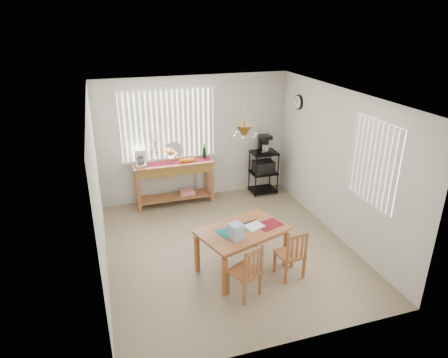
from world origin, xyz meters
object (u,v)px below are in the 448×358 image
object	(u,v)px
wire_cart	(263,168)
chair_right	(291,254)
sideboard	(175,173)
cart_items	(264,144)
dining_table	(242,234)
chair_left	(246,272)

from	to	relation	value
wire_cart	chair_right	distance (m)	3.11
sideboard	cart_items	bearing A→B (deg)	-0.91
dining_table	wire_cart	bearing A→B (deg)	60.91
cart_items	chair_left	bearing A→B (deg)	-116.39
dining_table	chair_right	distance (m)	0.79
wire_cart	cart_items	size ratio (longest dim) A/B	2.43
wire_cart	chair_right	bearing A→B (deg)	-105.00
cart_items	wire_cart	bearing A→B (deg)	-90.00
sideboard	chair_right	xyz separation A→B (m)	(1.16, -3.04, -0.30)
wire_cart	dining_table	distance (m)	2.94
chair_right	sideboard	bearing A→B (deg)	110.88
wire_cart	chair_left	bearing A→B (deg)	-116.47
dining_table	chair_left	xyz separation A→B (m)	(-0.17, -0.65, -0.22)
chair_left	cart_items	bearing A→B (deg)	63.61
wire_cart	dining_table	size ratio (longest dim) A/B	0.63
sideboard	cart_items	world-z (taller)	cart_items
sideboard	chair_left	size ratio (longest dim) A/B	1.99
dining_table	chair_right	size ratio (longest dim) A/B	1.87
wire_cart	cart_items	world-z (taller)	cart_items
sideboard	cart_items	size ratio (longest dim) A/B	4.18
dining_table	chair_right	xyz separation A→B (m)	(0.63, -0.43, -0.23)
chair_left	chair_right	bearing A→B (deg)	15.14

